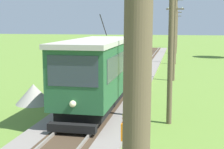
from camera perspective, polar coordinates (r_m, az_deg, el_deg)
red_tram at (r=17.21m, az=-2.62°, el=0.54°), size 2.60×8.54×4.79m
utility_pole_foreground at (r=2.93m, az=4.16°, el=-10.47°), size 1.40×0.58×7.20m
utility_pole_near_tram at (r=15.23m, az=9.96°, el=4.69°), size 1.40×0.57×7.02m
utility_pole_mid at (r=27.43m, az=10.55°, el=5.92°), size 1.40×0.36×6.52m
utility_pole_far at (r=38.62m, az=10.81°, el=7.92°), size 1.40×0.35×8.16m
utility_pole_distant at (r=52.27m, az=10.92°, el=7.50°), size 1.40×0.58×7.06m
utility_pole_horizon at (r=65.09m, az=11.00°, el=7.57°), size 1.40×0.35×6.71m
gravel_pile at (r=19.97m, az=-13.20°, el=-3.23°), size 2.09×2.09×1.16m
track_worker at (r=11.17m, az=2.29°, el=-10.42°), size 0.25×0.38×1.78m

